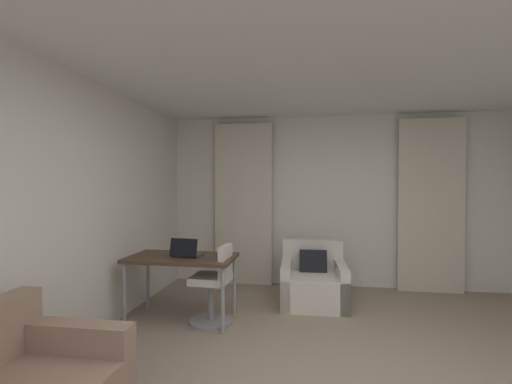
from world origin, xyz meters
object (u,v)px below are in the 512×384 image
at_px(armchair, 313,283).
at_px(desk, 182,262).
at_px(laptop, 186,253).
at_px(desk_chair, 214,289).

relative_size(armchair, desk, 0.74).
distance_m(armchair, laptop, 1.74).
height_order(armchair, desk, armchair).
bearing_deg(armchair, desk_chair, -141.19).
distance_m(armchair, desk_chair, 1.41).
distance_m(desk_chair, laptop, 0.51).
relative_size(armchair, laptop, 2.61).
relative_size(desk, desk_chair, 1.36).
bearing_deg(laptop, desk, 156.37).
relative_size(desk, laptop, 3.53).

